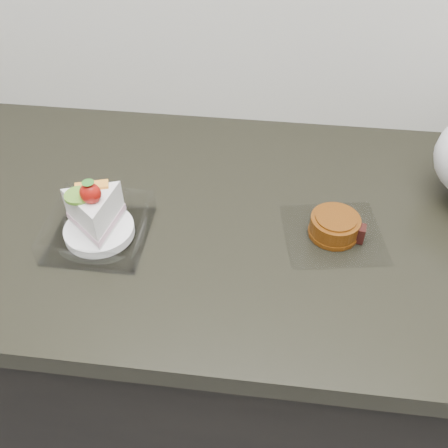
{
  "coord_description": "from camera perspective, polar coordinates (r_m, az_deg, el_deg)",
  "views": [
    {
      "loc": [
        -0.0,
        1.04,
        1.5
      ],
      "look_at": [
        -0.07,
        1.62,
        0.94
      ],
      "focal_mm": 40.0,
      "sensor_mm": 36.0,
      "label": 1
    }
  ],
  "objects": [
    {
      "name": "counter",
      "position": [
        1.23,
        3.8,
        -14.56
      ],
      "size": [
        2.04,
        0.64,
        0.9
      ],
      "color": "black",
      "rests_on": "ground"
    },
    {
      "name": "mooncake_wrap",
      "position": [
        0.86,
        12.58,
        -0.41
      ],
      "size": [
        0.19,
        0.18,
        0.04
      ],
      "rotation": [
        0.0,
        0.0,
        0.35
      ],
      "color": "white",
      "rests_on": "counter"
    },
    {
      "name": "cake_tray",
      "position": [
        0.85,
        -14.29,
        0.29
      ],
      "size": [
        0.16,
        0.16,
        0.12
      ],
      "rotation": [
        0.0,
        0.0,
        -0.0
      ],
      "color": "white",
      "rests_on": "counter"
    }
  ]
}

